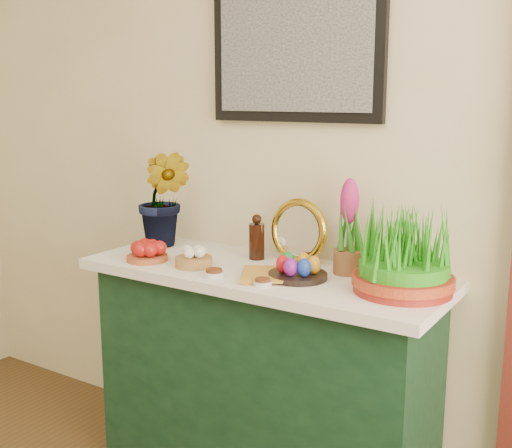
{
  "coord_description": "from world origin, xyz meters",
  "views": [
    {
      "loc": [
        1.2,
        0.02,
        1.53
      ],
      "look_at": [
        -0.05,
        1.95,
        1.07
      ],
      "focal_mm": 45.0,
      "sensor_mm": 36.0,
      "label": 1
    }
  ],
  "objects_px": {
    "book": "(242,274)",
    "wheatgrass_sabzeh": "(404,257)",
    "sideboard": "(263,383)",
    "hyacinth_green": "(164,183)",
    "mirror": "(298,232)"
  },
  "relations": [
    {
      "from": "sideboard",
      "to": "hyacinth_green",
      "type": "xyz_separation_m",
      "value": [
        -0.55,
        0.08,
        0.74
      ]
    },
    {
      "from": "book",
      "to": "wheatgrass_sabzeh",
      "type": "xyz_separation_m",
      "value": [
        0.55,
        0.15,
        0.11
      ]
    },
    {
      "from": "sideboard",
      "to": "mirror",
      "type": "bearing_deg",
      "value": 64.34
    },
    {
      "from": "mirror",
      "to": "wheatgrass_sabzeh",
      "type": "xyz_separation_m",
      "value": [
        0.48,
        -0.15,
        -0.0
      ]
    },
    {
      "from": "book",
      "to": "sideboard",
      "type": "bearing_deg",
      "value": 60.47
    },
    {
      "from": "book",
      "to": "wheatgrass_sabzeh",
      "type": "bearing_deg",
      "value": -14.7
    },
    {
      "from": "hyacinth_green",
      "to": "book",
      "type": "height_order",
      "value": "hyacinth_green"
    },
    {
      "from": "mirror",
      "to": "hyacinth_green",
      "type": "bearing_deg",
      "value": -174.07
    },
    {
      "from": "sideboard",
      "to": "book",
      "type": "height_order",
      "value": "book"
    },
    {
      "from": "mirror",
      "to": "book",
      "type": "xyz_separation_m",
      "value": [
        -0.07,
        -0.29,
        -0.11
      ]
    },
    {
      "from": "hyacinth_green",
      "to": "wheatgrass_sabzeh",
      "type": "xyz_separation_m",
      "value": [
        1.1,
        -0.08,
        -0.15
      ]
    },
    {
      "from": "sideboard",
      "to": "wheatgrass_sabzeh",
      "type": "height_order",
      "value": "wheatgrass_sabzeh"
    },
    {
      "from": "mirror",
      "to": "wheatgrass_sabzeh",
      "type": "height_order",
      "value": "wheatgrass_sabzeh"
    },
    {
      "from": "sideboard",
      "to": "hyacinth_green",
      "type": "bearing_deg",
      "value": 171.69
    },
    {
      "from": "sideboard",
      "to": "mirror",
      "type": "distance_m",
      "value": 0.61
    }
  ]
}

